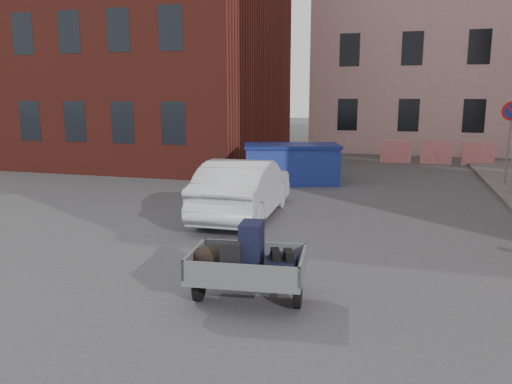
% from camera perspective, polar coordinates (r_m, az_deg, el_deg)
% --- Properties ---
extents(ground, '(120.00, 120.00, 0.00)m').
position_cam_1_polar(ground, '(9.00, -1.97, -8.16)').
color(ground, '#38383A').
rests_on(ground, ground).
extents(building_brick, '(12.00, 10.00, 14.00)m').
position_cam_1_polar(building_brick, '(24.43, -13.49, 20.20)').
color(building_brick, '#591E16').
rests_on(building_brick, ground).
extents(building_pink, '(16.00, 8.00, 14.00)m').
position_cam_1_polar(building_pink, '(30.54, 23.41, 17.70)').
color(building_pink, '#BC9491').
rests_on(building_pink, ground).
extents(far_building, '(6.00, 6.00, 8.00)m').
position_cam_1_polar(far_building, '(37.67, -21.35, 11.81)').
color(far_building, maroon).
rests_on(far_building, ground).
extents(no_parking_sign, '(0.60, 0.09, 2.65)m').
position_cam_1_polar(no_parking_sign, '(17.91, 27.06, 6.77)').
color(no_parking_sign, gray).
rests_on(no_parking_sign, sidewalk).
extents(barriers, '(4.70, 0.18, 1.00)m').
position_cam_1_polar(barriers, '(23.26, 19.88, 4.25)').
color(barriers, red).
rests_on(barriers, ground).
extents(trailer, '(1.71, 1.88, 1.20)m').
position_cam_1_polar(trailer, '(7.13, -1.07, -8.17)').
color(trailer, black).
rests_on(trailer, ground).
extents(dumpster, '(3.53, 2.51, 1.34)m').
position_cam_1_polar(dumpster, '(17.01, 4.07, 3.24)').
color(dumpster, navy).
rests_on(dumpster, ground).
extents(silver_car, '(1.71, 4.43, 1.44)m').
position_cam_1_polar(silver_car, '(12.23, -1.39, 0.46)').
color(silver_car, silver).
rests_on(silver_car, ground).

